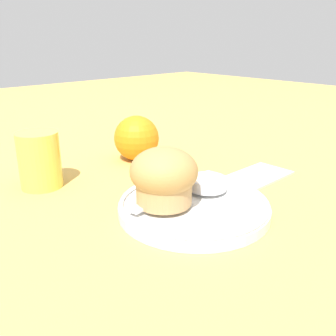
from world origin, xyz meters
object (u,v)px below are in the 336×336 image
object	(u,v)px
muffin	(164,177)
juice_glass	(40,160)
orange_fruit	(137,138)
butter_knife	(177,190)

from	to	relation	value
muffin	juice_glass	size ratio (longest dim) A/B	0.99
muffin	orange_fruit	size ratio (longest dim) A/B	1.03
muffin	orange_fruit	bearing A→B (deg)	59.81
muffin	butter_knife	size ratio (longest dim) A/B	0.48
muffin	orange_fruit	world-z (taller)	muffin
butter_knife	juice_glass	bearing A→B (deg)	111.87
muffin	orange_fruit	distance (m)	0.25
muffin	butter_knife	xyz separation A→B (m)	(0.04, 0.02, -0.04)
butter_knife	muffin	bearing A→B (deg)	-165.16
butter_knife	juice_glass	distance (m)	0.23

